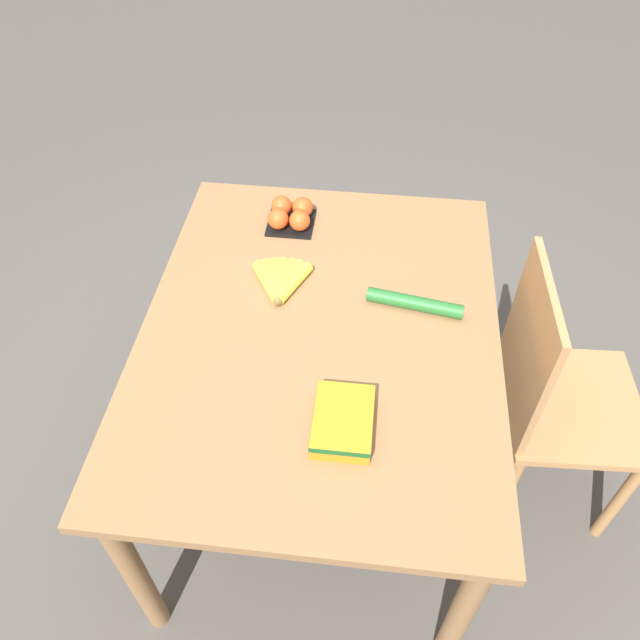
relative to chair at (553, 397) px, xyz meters
The scene contains 7 objects.
ground_plane 0.84m from the chair, 87.37° to the right, with size 12.00×12.00×0.00m, color #4C4742.
dining_table 0.71m from the chair, 87.37° to the right, with size 1.24×0.96×0.74m.
chair is the anchor object (origin of this frame).
banana_bunch 0.87m from the chair, 98.03° to the right, with size 0.18×0.18×0.03m.
tomato_pack 0.97m from the chair, 115.71° to the right, with size 0.14×0.14×0.08m.
carrot_bag 0.74m from the chair, 60.36° to the right, with size 0.19×0.14×0.05m.
cucumber_near 0.52m from the chair, 99.18° to the right, with size 0.08×0.27×0.04m.
Camera 1 is at (1.12, 0.13, 1.99)m, focal length 35.00 mm.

